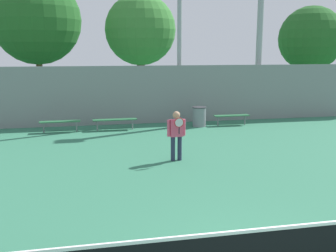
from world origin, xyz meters
name	(u,v)px	position (x,y,z in m)	size (l,w,h in m)	color
tennis_player	(176,132)	(0.05, 7.15, 0.94)	(0.62, 0.42, 1.62)	#282D47
bench_courtside_near	(232,116)	(4.03, 12.62, 0.45)	(1.71, 0.40, 0.49)	#28663D
bench_adjacent_court	(60,122)	(-3.93, 12.62, 0.45)	(1.75, 0.40, 0.49)	#28663D
bench_by_gate	(115,120)	(-1.54, 12.62, 0.45)	(1.98, 0.40, 0.49)	#28663D
light_pole_center_back	(261,10)	(6.27, 14.75, 5.60)	(0.90, 0.60, 10.16)	#939399
trash_bin	(199,117)	(2.43, 12.68, 0.47)	(0.66, 0.66, 0.93)	gray
back_fence	(144,95)	(0.00, 13.98, 1.41)	(24.35, 0.06, 2.82)	gray
tree_green_tall	(140,30)	(0.71, 20.07, 4.78)	(4.41, 4.41, 7.02)	brown
tree_green_broad	(311,39)	(12.15, 19.51, 4.31)	(4.29, 4.29, 6.47)	brown
tree_dark_dense	(37,20)	(-5.46, 20.02, 5.28)	(5.19, 5.19, 7.89)	brown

